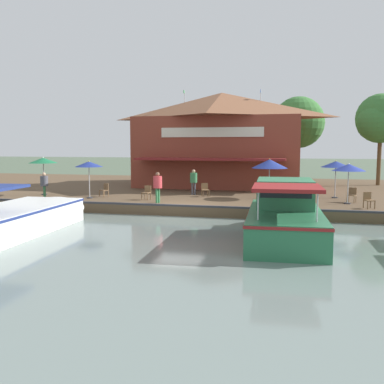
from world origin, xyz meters
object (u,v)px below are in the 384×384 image
object	(u,v)px
patio_umbrella_mid_patio_left	(336,164)
person_at_quay_edge	(44,182)
person_mid_patio	(158,184)
cafe_chair_beside_entrance	(352,194)
cafe_chair_far_corner_seat	(147,192)
cafe_chair_under_first_umbrella	(368,199)
cafe_chair_back_row_seat	(296,192)
motorboat_outer_channel	(21,216)
patio_umbrella_near_quay_edge	(43,161)
waterfront_restaurant	(221,138)
motorboat_far_downstream	(284,216)
patio_umbrella_by_entrance	(349,168)
patio_umbrella_mid_patio_right	(89,164)
cafe_chair_mid_patio	(205,189)
person_near_entrance	(194,179)
patio_umbrella_back_row	(270,164)
tree_downstream_bank	(296,124)
tree_upstream_bank	(379,120)
cafe_chair_facing_river	(105,189)

from	to	relation	value
patio_umbrella_mid_patio_left	person_at_quay_edge	bearing A→B (deg)	-75.25
person_mid_patio	person_at_quay_edge	bearing A→B (deg)	-91.58
patio_umbrella_mid_patio_left	cafe_chair_beside_entrance	size ratio (longest dim) A/B	2.76
cafe_chair_far_corner_seat	cafe_chair_under_first_umbrella	xyz separation A→B (m)	(0.74, 12.44, 0.00)
cafe_chair_back_row_seat	motorboat_outer_channel	world-z (taller)	motorboat_outer_channel
patio_umbrella_near_quay_edge	cafe_chair_under_first_umbrella	size ratio (longest dim) A/B	2.95
patio_umbrella_near_quay_edge	motorboat_outer_channel	world-z (taller)	patio_umbrella_near_quay_edge
waterfront_restaurant	motorboat_far_downstream	distance (m)	18.31
cafe_chair_beside_entrance	motorboat_outer_channel	world-z (taller)	motorboat_outer_channel
patio_umbrella_by_entrance	patio_umbrella_mid_patio_right	distance (m)	15.33
cafe_chair_mid_patio	person_mid_patio	distance (m)	4.24
person_at_quay_edge	motorboat_far_downstream	size ratio (longest dim) A/B	0.20
patio_umbrella_near_quay_edge	cafe_chair_under_first_umbrella	xyz separation A→B (m)	(1.57, 19.94, -1.80)
person_near_entrance	person_at_quay_edge	bearing A→B (deg)	-63.05
waterfront_restaurant	person_mid_patio	xyz separation A→B (m)	(12.03, -1.63, -2.74)
patio_umbrella_by_entrance	patio_umbrella_back_row	bearing A→B (deg)	-110.23
waterfront_restaurant	patio_umbrella_mid_patio_left	xyz separation A→B (m)	(7.24, 8.42, -1.75)
cafe_chair_far_corner_seat	patio_umbrella_mid_patio_left	bearing A→B (deg)	107.57
person_at_quay_edge	cafe_chair_back_row_seat	bearing A→B (deg)	100.47
tree_downstream_bank	tree_upstream_bank	bearing A→B (deg)	74.34
patio_umbrella_mid_patio_right	motorboat_far_downstream	xyz separation A→B (m)	(6.16, 12.00, -1.75)
patio_umbrella_mid_patio_left	motorboat_far_downstream	size ratio (longest dim) A/B	0.29
patio_umbrella_by_entrance	cafe_chair_facing_river	xyz separation A→B (m)	(0.04, -14.73, -1.57)
person_mid_patio	motorboat_outer_channel	xyz separation A→B (m)	(6.47, -4.35, -1.00)
motorboat_outer_channel	patio_umbrella_by_entrance	bearing A→B (deg)	120.01
cafe_chair_beside_entrance	tree_upstream_bank	xyz separation A→B (m)	(-11.75, 3.35, 4.87)
patio_umbrella_mid_patio_left	cafe_chair_facing_river	world-z (taller)	patio_umbrella_mid_patio_left
patio_umbrella_back_row	cafe_chair_mid_patio	xyz separation A→B (m)	(0.05, -4.06, -1.66)
person_mid_patio	tree_downstream_bank	bearing A→B (deg)	155.06
patio_umbrella_back_row	cafe_chair_facing_river	distance (m)	10.55
cafe_chair_beside_entrance	tree_downstream_bank	bearing A→B (deg)	-166.80
patio_umbrella_near_quay_edge	person_near_entrance	xyz separation A→B (m)	(-2.39, 9.65, -1.22)
cafe_chair_mid_patio	motorboat_far_downstream	size ratio (longest dim) A/B	0.10
waterfront_restaurant	person_mid_patio	size ratio (longest dim) A/B	7.51
person_mid_patio	patio_umbrella_by_entrance	bearing A→B (deg)	101.33
cafe_chair_back_row_seat	tree_upstream_bank	bearing A→B (deg)	150.72
motorboat_outer_channel	motorboat_far_downstream	distance (m)	11.63
cafe_chair_facing_river	cafe_chair_under_first_umbrella	world-z (taller)	same
patio_umbrella_back_row	cafe_chair_mid_patio	size ratio (longest dim) A/B	2.89
cafe_chair_back_row_seat	motorboat_far_downstream	world-z (taller)	motorboat_far_downstream
patio_umbrella_mid_patio_right	person_at_quay_edge	bearing A→B (deg)	-70.66
patio_umbrella_by_entrance	cafe_chair_far_corner_seat	world-z (taller)	patio_umbrella_by_entrance
waterfront_restaurant	cafe_chair_mid_patio	xyz separation A→B (m)	(8.34, 0.36, -3.37)
patio_umbrella_mid_patio_right	person_at_quay_edge	size ratio (longest dim) A/B	1.44
cafe_chair_back_row_seat	motorboat_outer_channel	xyz separation A→B (m)	(9.45, -12.01, -0.37)
patio_umbrella_near_quay_edge	person_at_quay_edge	size ratio (longest dim) A/B	1.55
person_near_entrance	patio_umbrella_mid_patio_left	bearing A→B (deg)	91.95
cafe_chair_back_row_seat	tree_upstream_bank	distance (m)	14.15
tree_downstream_bank	cafe_chair_mid_patio	bearing A→B (deg)	-23.92
motorboat_far_downstream	person_mid_patio	bearing A→B (deg)	-125.11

